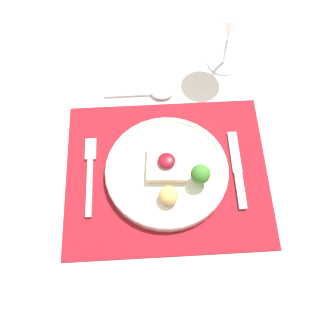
{
  "coord_description": "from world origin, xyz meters",
  "views": [
    {
      "loc": [
        -0.02,
        -0.36,
        1.52
      ],
      "look_at": [
        0.0,
        0.0,
        0.78
      ],
      "focal_mm": 42.0,
      "sensor_mm": 36.0,
      "label": 1
    }
  ],
  "objects": [
    {
      "name": "placemat",
      "position": [
        0.0,
        0.0,
        0.75
      ],
      "size": [
        0.43,
        0.36,
        0.0
      ],
      "primitive_type": "cube",
      "color": "maroon",
      "rests_on": "dining_table"
    },
    {
      "name": "knife",
      "position": [
        0.15,
        -0.01,
        0.76
      ],
      "size": [
        0.02,
        0.18,
        0.01
      ],
      "rotation": [
        0.0,
        0.0,
        0.04
      ],
      "color": "#B2B2B7",
      "rests_on": "placemat"
    },
    {
      "name": "dinner_plate",
      "position": [
        0.0,
        0.0,
        0.77
      ],
      "size": [
        0.26,
        0.26,
        0.07
      ],
      "color": "silver",
      "rests_on": "placemat"
    },
    {
      "name": "dining_table",
      "position": [
        0.0,
        0.0,
        0.67
      ],
      "size": [
        1.33,
        1.14,
        0.75
      ],
      "color": "white",
      "rests_on": "ground_plane"
    },
    {
      "name": "wine_glass_near",
      "position": [
        0.16,
        0.3,
        0.88
      ],
      "size": [
        0.09,
        0.09,
        0.18
      ],
      "color": "white",
      "rests_on": "dining_table"
    },
    {
      "name": "ground_plane",
      "position": [
        0.0,
        0.0,
        0.0
      ],
      "size": [
        8.0,
        8.0,
        0.0
      ],
      "primitive_type": "plane",
      "color": "brown"
    },
    {
      "name": "fork",
      "position": [
        -0.17,
        0.01,
        0.76
      ],
      "size": [
        0.02,
        0.18,
        0.01
      ],
      "rotation": [
        0.0,
        0.0,
        -0.05
      ],
      "color": "#B2B2B7",
      "rests_on": "placemat"
    },
    {
      "name": "spoon",
      "position": [
        -0.01,
        0.21,
        0.76
      ],
      "size": [
        0.17,
        0.05,
        0.02
      ],
      "rotation": [
        0.0,
        0.0,
        -0.02
      ],
      "color": "#B2B2B7",
      "rests_on": "dining_table"
    }
  ]
}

